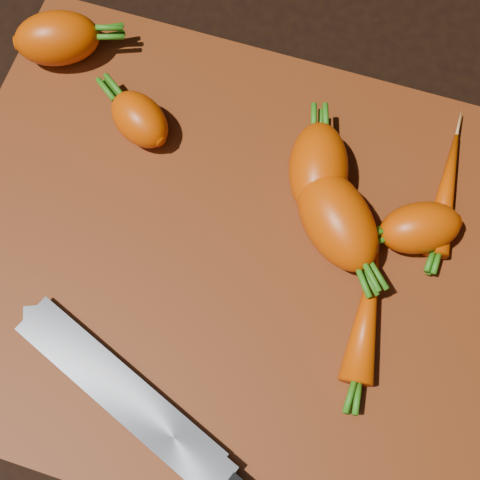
% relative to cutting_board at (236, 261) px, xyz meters
% --- Properties ---
extents(ground, '(2.00, 2.00, 0.01)m').
position_rel_cutting_board_xyz_m(ground, '(0.00, 0.00, -0.01)').
color(ground, black).
extents(cutting_board, '(0.50, 0.40, 0.01)m').
position_rel_cutting_board_xyz_m(cutting_board, '(0.00, 0.00, 0.00)').
color(cutting_board, '#632A0F').
rests_on(cutting_board, ground).
extents(carrot_0, '(0.09, 0.07, 0.05)m').
position_rel_cutting_board_xyz_m(carrot_0, '(-0.21, 0.14, 0.03)').
color(carrot_0, '#D74703').
rests_on(carrot_0, cutting_board).
extents(carrot_1, '(0.07, 0.06, 0.04)m').
position_rel_cutting_board_xyz_m(carrot_1, '(-0.11, 0.09, 0.03)').
color(carrot_1, '#D74703').
rests_on(carrot_1, cutting_board).
extents(carrot_2, '(0.10, 0.10, 0.05)m').
position_rel_cutting_board_xyz_m(carrot_2, '(0.07, 0.05, 0.03)').
color(carrot_2, '#D74703').
rests_on(carrot_2, cutting_board).
extents(carrot_3, '(0.07, 0.09, 0.05)m').
position_rel_cutting_board_xyz_m(carrot_3, '(0.04, 0.09, 0.03)').
color(carrot_3, '#D74703').
rests_on(carrot_3, cutting_board).
extents(carrot_4, '(0.08, 0.07, 0.04)m').
position_rel_cutting_board_xyz_m(carrot_4, '(0.13, 0.06, 0.03)').
color(carrot_4, '#D74703').
rests_on(carrot_4, cutting_board).
extents(carrot_6, '(0.03, 0.11, 0.02)m').
position_rel_cutting_board_xyz_m(carrot_6, '(0.15, 0.10, 0.02)').
color(carrot_6, '#D74703').
rests_on(carrot_6, cutting_board).
extents(carrot_7, '(0.04, 0.11, 0.03)m').
position_rel_cutting_board_xyz_m(carrot_7, '(0.11, -0.02, 0.02)').
color(carrot_7, '#D74703').
rests_on(carrot_7, cutting_board).
extents(knife, '(0.29, 0.14, 0.02)m').
position_rel_cutting_board_xyz_m(knife, '(-0.04, -0.13, 0.01)').
color(knife, gray).
rests_on(knife, cutting_board).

